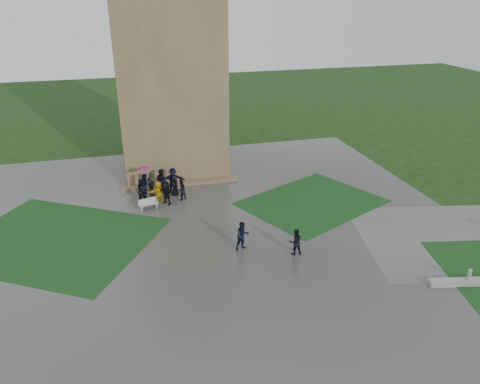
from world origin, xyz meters
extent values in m
plane|color=black|center=(0.00, 0.00, 0.00)|extent=(120.00, 120.00, 0.00)
cube|color=#3C3C39|center=(0.00, 2.00, 0.01)|extent=(34.00, 34.00, 0.02)
cube|color=#133615|center=(-8.50, 4.00, 0.03)|extent=(14.10, 13.46, 0.01)
cube|color=#133615|center=(8.50, 5.00, 0.03)|extent=(11.12, 10.15, 0.01)
cube|color=brown|center=(0.00, 15.00, 9.00)|extent=(8.00, 8.00, 18.00)
cube|color=brown|center=(0.00, 10.60, 0.13)|extent=(9.00, 0.80, 0.22)
cylinder|color=gray|center=(12.26, -6.31, 0.45)|extent=(0.20, 0.20, 0.90)
cube|color=#A4A49F|center=(-2.74, 6.85, 0.40)|extent=(1.36, 0.74, 0.05)
cube|color=#A4A49F|center=(-3.24, 6.70, 0.20)|extent=(0.17, 0.35, 0.36)
cube|color=#A4A49F|center=(-2.25, 7.00, 0.20)|extent=(0.17, 0.35, 0.36)
cube|color=#A4A49F|center=(-2.80, 7.03, 0.60)|extent=(1.26, 0.41, 0.35)
imported|color=black|center=(-0.67, 8.80, 0.76)|extent=(0.80, 0.88, 1.49)
imported|color=black|center=(-0.70, 9.36, 0.96)|extent=(1.81, 0.83, 1.89)
imported|color=black|center=(-1.52, 9.68, 0.91)|extent=(0.92, 0.98, 1.77)
imported|color=#3F4044|center=(-2.31, 9.07, 0.93)|extent=(1.06, 1.23, 1.83)
imported|color=black|center=(-2.76, 8.95, 0.93)|extent=(0.84, 1.01, 1.81)
imported|color=black|center=(-3.02, 8.13, 0.91)|extent=(0.65, 0.94, 1.78)
imported|color=yellow|center=(-1.92, 7.86, 0.79)|extent=(1.53, 0.94, 1.55)
imported|color=black|center=(-1.43, 7.44, 0.86)|extent=(1.47, 1.53, 1.68)
imported|color=black|center=(-0.33, 7.85, 0.77)|extent=(0.84, 0.70, 1.50)
imported|color=#BC4D8B|center=(-2.76, 8.95, 2.06)|extent=(0.81, 0.81, 0.72)
imported|color=#612F82|center=(-1.43, 7.44, 2.22)|extent=(1.03, 1.03, 0.94)
imported|color=black|center=(2.07, 0.08, 0.88)|extent=(0.94, 0.70, 1.73)
imported|color=black|center=(4.81, -1.21, 0.80)|extent=(0.78, 0.48, 1.56)
camera|label=1|loc=(-4.17, -22.63, 13.97)|focal=35.00mm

